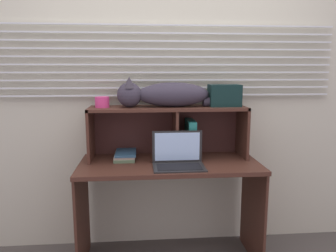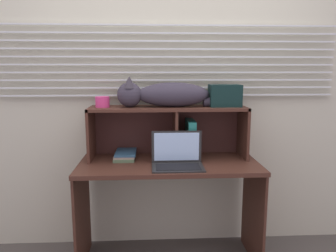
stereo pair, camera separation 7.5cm
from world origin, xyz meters
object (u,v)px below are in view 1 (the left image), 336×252
(book_stack, at_px, (125,155))
(storage_box, at_px, (224,95))
(small_basket, at_px, (102,102))
(binder_upright, at_px, (190,139))
(laptop, at_px, (178,159))
(cat, at_px, (164,95))

(book_stack, distance_m, storage_box, 0.88)
(small_basket, xyz_separation_m, storage_box, (0.91, 0.00, 0.04))
(binder_upright, bearing_deg, laptop, -117.45)
(laptop, xyz_separation_m, binder_upright, (0.12, 0.23, 0.09))
(cat, distance_m, laptop, 0.50)
(book_stack, relative_size, storage_box, 1.13)
(storage_box, bearing_deg, cat, 180.00)
(cat, relative_size, small_basket, 8.87)
(cat, height_order, small_basket, cat)
(cat, height_order, storage_box, cat)
(cat, xyz_separation_m, book_stack, (-0.30, -0.00, -0.46))
(laptop, bearing_deg, binder_upright, 62.55)
(laptop, relative_size, small_basket, 3.46)
(small_basket, height_order, storage_box, storage_box)
(binder_upright, bearing_deg, storage_box, 0.00)
(laptop, distance_m, storage_box, 0.61)
(storage_box, bearing_deg, book_stack, -179.91)
(cat, bearing_deg, small_basket, -180.00)
(laptop, distance_m, small_basket, 0.70)
(binder_upright, relative_size, small_basket, 2.81)
(cat, relative_size, laptop, 2.56)
(book_stack, bearing_deg, small_basket, 179.58)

